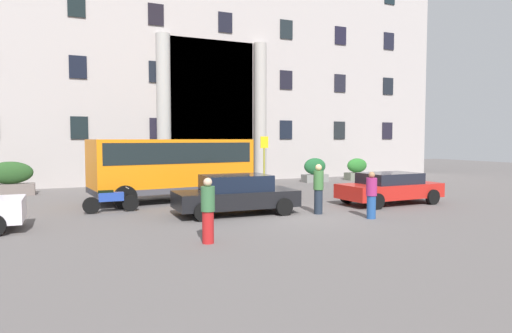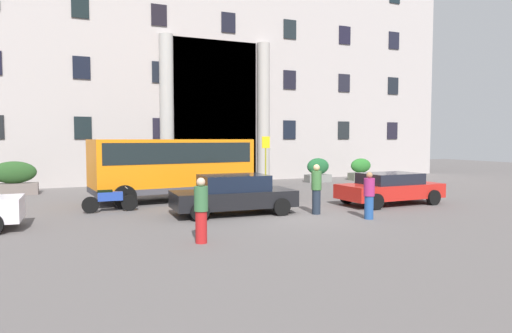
# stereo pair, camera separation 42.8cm
# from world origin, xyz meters

# --- Properties ---
(ground_plane) EXTENTS (80.00, 64.00, 0.12)m
(ground_plane) POSITION_xyz_m (0.00, 0.00, -0.06)
(ground_plane) COLOR #5E5957
(office_building_facade) EXTENTS (37.67, 9.66, 15.04)m
(office_building_facade) POSITION_xyz_m (0.00, 17.48, 7.52)
(office_building_facade) COLOR #ADA4A1
(office_building_facade) RESTS_ON ground_plane
(orange_minibus) EXTENTS (6.96, 3.32, 2.67)m
(orange_minibus) POSITION_xyz_m (-3.12, 5.50, 1.60)
(orange_minibus) COLOR orange
(orange_minibus) RESTS_ON ground_plane
(bus_stop_sign) EXTENTS (0.44, 0.08, 2.82)m
(bus_stop_sign) POSITION_xyz_m (2.16, 7.33, 1.73)
(bus_stop_sign) COLOR #9A9920
(bus_stop_sign) RESTS_ON ground_plane
(hedge_planter_entrance_right) EXTENTS (1.57, 0.74, 1.50)m
(hedge_planter_entrance_right) POSITION_xyz_m (7.07, 10.27, 0.73)
(hedge_planter_entrance_right) COLOR slate
(hedge_planter_entrance_right) RESTS_ON ground_plane
(hedge_planter_far_east) EXTENTS (1.81, 0.99, 1.54)m
(hedge_planter_far_east) POSITION_xyz_m (-4.61, 10.63, 0.75)
(hedge_planter_far_east) COLOR gray
(hedge_planter_far_east) RESTS_ON ground_plane
(hedge_planter_east) EXTENTS (1.55, 0.75, 1.42)m
(hedge_planter_east) POSITION_xyz_m (10.41, 10.42, 0.69)
(hedge_planter_east) COLOR slate
(hedge_planter_east) RESTS_ON ground_plane
(hedge_planter_far_west) EXTENTS (2.10, 0.78, 1.62)m
(hedge_planter_far_west) POSITION_xyz_m (-9.70, 10.45, 0.78)
(hedge_planter_far_west) COLOR #6E635E
(hedge_planter_far_west) RESTS_ON ground_plane
(hedge_planter_entrance_left) EXTENTS (2.04, 0.77, 1.54)m
(hedge_planter_entrance_left) POSITION_xyz_m (-0.66, 10.22, 0.74)
(hedge_planter_entrance_left) COLOR #6D5E5F
(hedge_planter_entrance_left) RESTS_ON ground_plane
(parked_sedan_far) EXTENTS (4.37, 2.13, 1.29)m
(parked_sedan_far) POSITION_xyz_m (4.81, 0.83, 0.68)
(parked_sedan_far) COLOR red
(parked_sedan_far) RESTS_ON ground_plane
(parked_sedan_second) EXTENTS (4.37, 2.12, 1.41)m
(parked_sedan_second) POSITION_xyz_m (-1.94, 1.08, 0.72)
(parked_sedan_second) COLOR black
(parked_sedan_second) RESTS_ON ground_plane
(motorcycle_far_end) EXTENTS (1.98, 0.55, 0.89)m
(motorcycle_far_end) POSITION_xyz_m (-5.98, 3.30, 0.46)
(motorcycle_far_end) COLOR black
(motorcycle_far_end) RESTS_ON ground_plane
(pedestrian_woman_with_bag) EXTENTS (0.36, 0.36, 1.69)m
(pedestrian_woman_with_bag) POSITION_xyz_m (-4.25, -2.78, 0.85)
(pedestrian_woman_with_bag) COLOR #AF1B1C
(pedestrian_woman_with_bag) RESTS_ON ground_plane
(pedestrian_man_red_shirt) EXTENTS (0.36, 0.36, 1.78)m
(pedestrian_man_red_shirt) POSITION_xyz_m (0.78, -0.08, 0.90)
(pedestrian_man_red_shirt) COLOR #1D2634
(pedestrian_man_red_shirt) RESTS_ON ground_plane
(pedestrian_woman_dark_dress) EXTENTS (0.36, 0.36, 1.59)m
(pedestrian_woman_dark_dress) POSITION_xyz_m (1.89, -1.62, 0.79)
(pedestrian_woman_dark_dress) COLOR #21488A
(pedestrian_woman_dark_dress) RESTS_ON ground_plane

